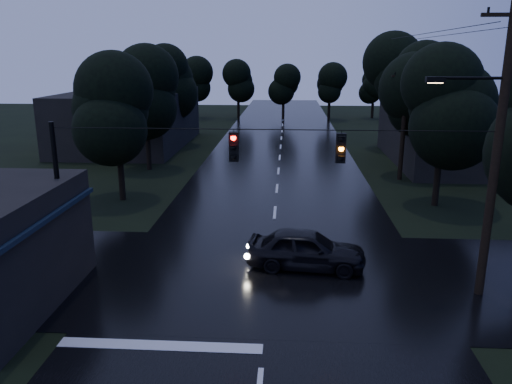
# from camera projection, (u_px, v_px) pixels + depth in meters

# --- Properties ---
(main_road) EXTENTS (12.00, 120.00, 0.02)m
(main_road) POSITION_uv_depth(u_px,v_px,m) (278.00, 171.00, 36.50)
(main_road) COLOR black
(main_road) RESTS_ON ground
(cross_street) EXTENTS (60.00, 9.00, 0.02)m
(cross_street) POSITION_uv_depth(u_px,v_px,m) (269.00, 276.00, 19.17)
(cross_street) COLOR black
(cross_street) RESTS_ON ground
(building_far_right) EXTENTS (10.00, 14.00, 4.40)m
(building_far_right) POSITION_uv_depth(u_px,v_px,m) (459.00, 135.00, 38.91)
(building_far_right) COLOR black
(building_far_right) RESTS_ON ground
(building_far_left) EXTENTS (10.00, 16.00, 5.00)m
(building_far_left) POSITION_uv_depth(u_px,v_px,m) (130.00, 119.00, 46.31)
(building_far_left) COLOR black
(building_far_left) RESTS_ON ground
(utility_pole_main) EXTENTS (3.50, 0.30, 10.00)m
(utility_pole_main) POSITION_uv_depth(u_px,v_px,m) (495.00, 148.00, 16.37)
(utility_pole_main) COLOR black
(utility_pole_main) RESTS_ON ground
(utility_pole_far) EXTENTS (2.00, 0.30, 7.50)m
(utility_pole_far) POSITION_uv_depth(u_px,v_px,m) (404.00, 123.00, 33.04)
(utility_pole_far) COLOR black
(utility_pole_far) RESTS_ON ground
(anchor_pole_left) EXTENTS (0.18, 0.18, 6.00)m
(anchor_pole_left) POSITION_uv_depth(u_px,v_px,m) (60.00, 205.00, 17.87)
(anchor_pole_left) COLOR black
(anchor_pole_left) RESTS_ON ground
(span_signals) EXTENTS (15.00, 0.37, 1.12)m
(span_signals) POSITION_uv_depth(u_px,v_px,m) (286.00, 146.00, 16.78)
(span_signals) COLOR black
(span_signals) RESTS_ON ground
(tree_left_a) EXTENTS (3.92, 3.92, 8.26)m
(tree_left_a) POSITION_uv_depth(u_px,v_px,m) (116.00, 110.00, 27.96)
(tree_left_a) COLOR black
(tree_left_a) RESTS_ON ground
(tree_left_b) EXTENTS (4.20, 4.20, 8.85)m
(tree_left_b) POSITION_uv_depth(u_px,v_px,m) (145.00, 93.00, 35.59)
(tree_left_b) COLOR black
(tree_left_b) RESTS_ON ground
(tree_left_c) EXTENTS (4.48, 4.48, 9.44)m
(tree_left_c) POSITION_uv_depth(u_px,v_px,m) (169.00, 80.00, 45.15)
(tree_left_c) COLOR black
(tree_left_c) RESTS_ON ground
(tree_right_a) EXTENTS (4.20, 4.20, 8.85)m
(tree_right_a) POSITION_uv_depth(u_px,v_px,m) (444.00, 105.00, 26.76)
(tree_right_a) COLOR black
(tree_right_a) RESTS_ON ground
(tree_right_b) EXTENTS (4.48, 4.48, 9.44)m
(tree_right_b) POSITION_uv_depth(u_px,v_px,m) (419.00, 88.00, 34.32)
(tree_right_b) COLOR black
(tree_right_b) RESTS_ON ground
(tree_right_c) EXTENTS (4.76, 4.76, 10.03)m
(tree_right_c) POSITION_uv_depth(u_px,v_px,m) (398.00, 77.00, 43.81)
(tree_right_c) COLOR black
(tree_right_c) RESTS_ON ground
(car) EXTENTS (4.82, 2.34, 1.59)m
(car) POSITION_uv_depth(u_px,v_px,m) (306.00, 249.00, 19.73)
(car) COLOR black
(car) RESTS_ON ground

